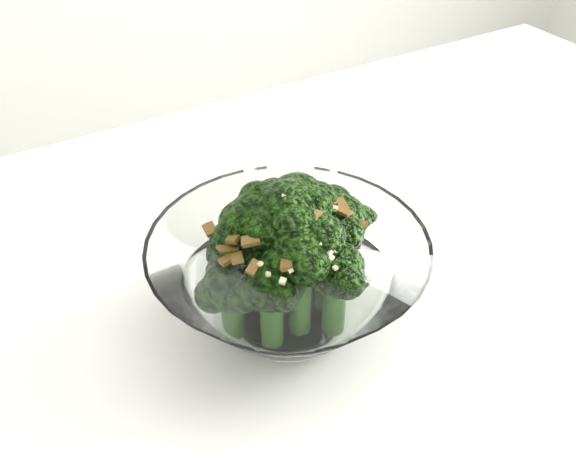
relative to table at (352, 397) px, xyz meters
name	(u,v)px	position (x,y,z in m)	size (l,w,h in m)	color
table	(352,397)	(0.00, 0.00, 0.00)	(1.31, 0.98, 0.75)	white
broccoli_dish	(289,269)	(-0.04, 0.04, 0.12)	(0.20, 0.20, 0.12)	white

